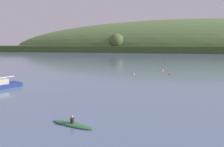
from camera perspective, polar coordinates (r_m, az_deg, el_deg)
name	(u,v)px	position (r m, az deg, el deg)	size (l,w,h in m)	color
far_shoreline_hill	(194,51)	(219.86, 20.70, 5.51)	(483.02, 94.41, 60.69)	#3C4E24
canoe_with_paddler	(72,124)	(19.57, -10.41, -13.03)	(4.37, 1.99, 1.02)	#33663D
mooring_buoy_foreground	(170,75)	(51.43, 14.98, -0.31)	(0.53, 0.53, 0.61)	red
mooring_buoy_midchannel	(162,71)	(58.85, 13.02, 0.74)	(0.78, 0.78, 0.86)	#E06675
mooring_buoy_far_upstream	(133,74)	(50.53, 5.62, -0.22)	(0.62, 0.62, 0.70)	#E06675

